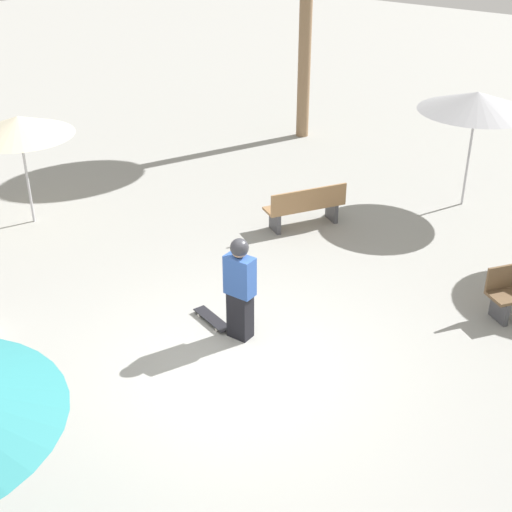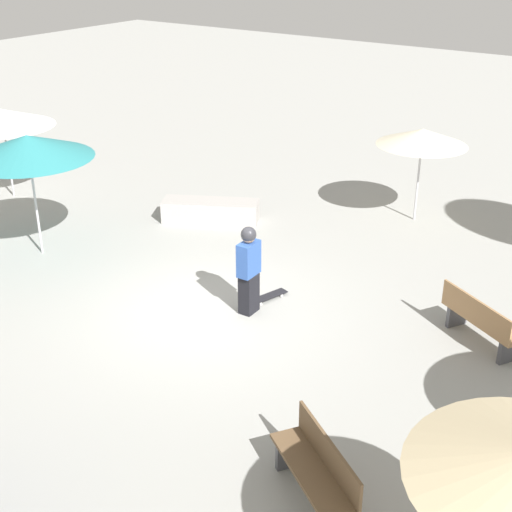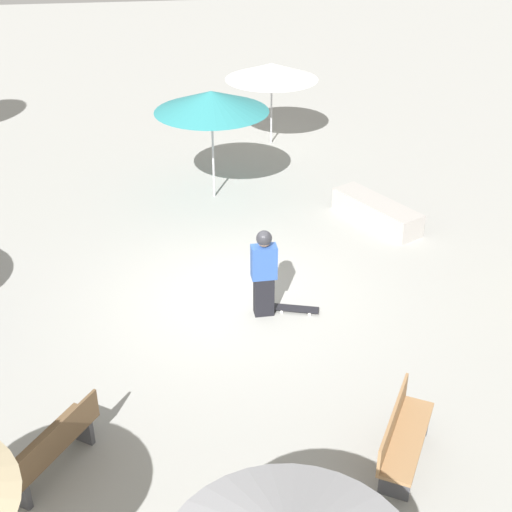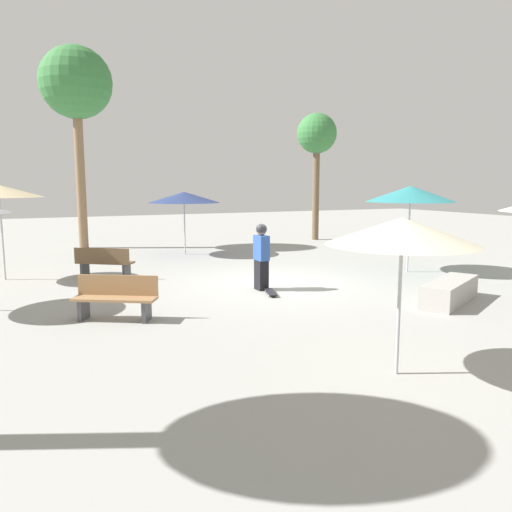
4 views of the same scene
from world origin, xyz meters
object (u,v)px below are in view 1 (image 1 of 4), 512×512
Objects in this scene: skater_main at (240,285)px; skateboard at (212,319)px; bench_near at (305,207)px; shade_umbrella_cream at (19,126)px; shade_umbrella_grey at (477,102)px.

skateboard is at bearing -4.57° from skater_main.
bench_near is (-1.29, 3.73, -0.46)m from skater_main.
skater_main is 1.99× the size of skateboard.
skater_main is 5.91m from shade_umbrella_cream.
bench_near is 3.96m from shade_umbrella_grey.
bench_near is 0.67× the size of shade_umbrella_grey.
skateboard is 5.57m from shade_umbrella_cream.
skater_main reaches higher than bench_near.
skateboard is at bearing -101.49° from shade_umbrella_grey.
shade_umbrella_cream is at bearing 9.79° from skateboard.
skater_main reaches higher than skateboard.
skater_main is 0.76× the size of shade_umbrella_cream.
skater_main is 1.01m from skateboard.
shade_umbrella_grey is at bearing -98.30° from skater_main.
skateboard is (-0.58, 0.03, -0.83)m from skater_main.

